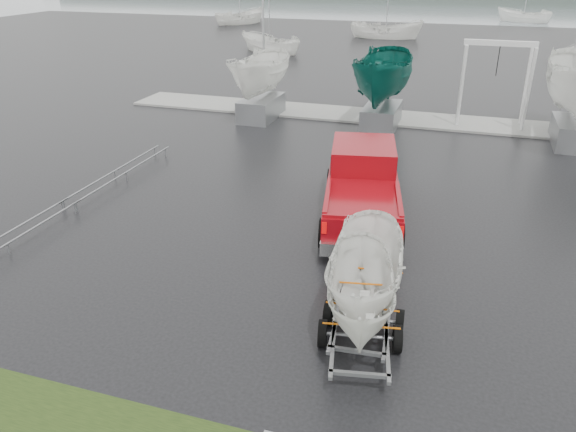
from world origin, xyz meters
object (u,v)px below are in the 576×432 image
(pickup_truck, at_px, (362,182))
(boat_hoist, at_px, (496,72))
(trailer_parked, at_px, (371,222))
(trailer_hitched, at_px, (365,247))

(pickup_truck, relative_size, boat_hoist, 1.65)
(pickup_truck, distance_m, trailer_parked, 6.29)
(pickup_truck, xyz_separation_m, trailer_hitched, (1.28, -6.66, 1.23))
(pickup_truck, xyz_separation_m, boat_hoist, (4.01, 12.22, 1.54))
(pickup_truck, bearing_deg, trailer_parked, -89.04)
(trailer_hitched, height_order, trailer_parked, trailer_parked)
(trailer_hitched, distance_m, boat_hoist, 19.08)
(pickup_truck, height_order, trailer_parked, trailer_parked)
(pickup_truck, height_order, trailer_hitched, trailer_hitched)
(trailer_parked, distance_m, boat_hoist, 18.40)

